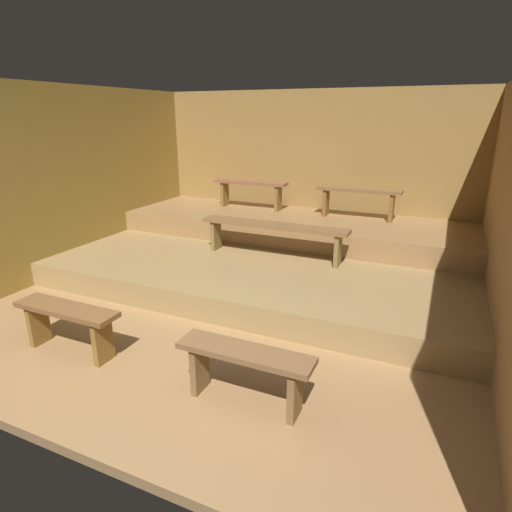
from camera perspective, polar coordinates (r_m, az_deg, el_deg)
The scene contains 11 objects.
ground at distance 4.99m, azimuth -0.98°, elevation -5.21°, with size 5.70×5.36×0.08m, color #9F774A.
wall_back at distance 6.78m, azimuth 7.48°, elevation 11.48°, with size 5.70×0.06×2.32m, color olive.
wall_left at distance 6.12m, azimuth -22.85°, elevation 9.48°, with size 0.06×5.36×2.32m, color olive.
wall_right at distance 4.24m, azimuth 30.94°, elevation 4.92°, with size 0.06×5.36×2.32m, color olive.
platform_lower at distance 5.52m, azimuth 2.09°, elevation -0.86°, with size 4.90×3.17×0.28m, color #9C7D4D.
platform_middle at distance 6.21m, azimuth 5.12°, elevation 3.94°, with size 4.90×1.46×0.28m, color #997245.
bench_floor_left at distance 3.98m, azimuth -23.92°, elevation -7.69°, with size 0.98×0.24×0.43m.
bench_floor_right at distance 3.05m, azimuth -1.49°, elevation -14.24°, with size 0.98×0.24×0.43m.
bench_lower_center at distance 5.19m, azimuth 2.35°, elevation 3.49°, with size 1.85×0.24×0.43m.
bench_middle_left at distance 6.69m, azimuth -0.72°, elevation 9.13°, with size 1.16×0.24×0.43m.
bench_middle_right at distance 6.18m, azimuth 13.55°, elevation 7.85°, with size 1.16×0.24×0.43m.
Camera 1 is at (1.96, -1.85, 1.96)m, focal length 29.91 mm.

